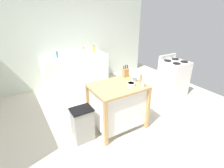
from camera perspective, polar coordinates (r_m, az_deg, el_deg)
The scene contains 15 objects.
ground_plane at distance 3.58m, azimuth -0.67°, elevation -13.27°, with size 6.36×6.36×0.00m, color beige.
wall_back at distance 5.23m, azimuth -15.29°, elevation 13.70°, with size 5.36×0.10×2.60m, color silver.
kitchen_island at distance 3.27m, azimuth 1.83°, elevation -6.68°, with size 0.96×0.75×0.89m.
knife_block at distance 3.46m, azimuth 4.48°, elevation 3.83°, with size 0.11×0.09×0.25m.
bowl_stoneware_deep at distance 3.31m, azimuth 7.56°, elevation 1.43°, with size 0.12×0.12×0.03m.
bowl_ceramic_small at distance 3.10m, azimuth 6.33°, elevation 0.01°, with size 0.15×0.15×0.05m.
drinking_cup at distance 3.08m, azimuth 10.17°, elevation -0.03°, with size 0.07×0.07×0.09m.
pepper_grinder at distance 3.19m, azimuth 9.46°, elevation 1.76°, with size 0.04×0.04×0.19m.
trash_bin at distance 3.10m, azimuth -9.76°, elevation -13.03°, with size 0.36×0.28×0.63m.
sink_counter at distance 5.15m, azimuth -11.80°, elevation 4.15°, with size 1.84×0.60×0.91m.
sink_faucet at distance 5.12m, azimuth -12.90°, elevation 10.52°, with size 0.02×0.02×0.22m.
bottle_spray_cleaner at distance 4.94m, azimuth -17.72°, elevation 9.14°, with size 0.05×0.05×0.18m.
bottle_hand_soap at distance 5.11m, azimuth -9.33°, elevation 10.60°, with size 0.05×0.05×0.21m.
bottle_dish_soap at distance 5.32m, azimuth -5.99°, elevation 11.34°, with size 0.06×0.06×0.21m.
stove at distance 4.83m, azimuth 19.60°, elevation 1.92°, with size 0.60×0.60×1.03m.
Camera 1 is at (-1.44, -2.45, 2.17)m, focal length 27.61 mm.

